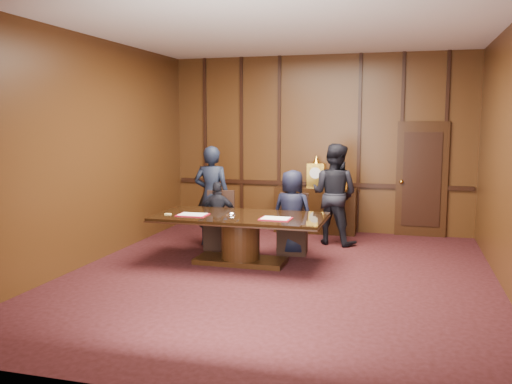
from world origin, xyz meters
The scene contains 13 objects.
room centered at (0.07, 0.14, 1.72)m, with size 7.00×7.04×3.50m.
sideboard centered at (0.00, 3.26, 0.49)m, with size 1.60×0.45×1.54m.
conference_table centered at (-0.73, 0.59, 0.51)m, with size 2.62×1.32×0.76m.
folder_left centered at (-1.44, 0.39, 0.77)m, with size 0.47×0.34×0.02m.
folder_right centered at (-0.13, 0.40, 0.77)m, with size 0.47×0.34×0.02m.
inkstand centered at (-0.73, 0.14, 0.81)m, with size 0.20×0.14×0.12m.
notepad centered at (-1.84, 0.35, 0.77)m, with size 0.10×0.07×0.01m, color tan.
chair_left centered at (-1.39, 1.46, 0.29)m, with size 0.56×0.56×0.99m.
chair_right centered at (-0.09, 1.46, 0.29)m, with size 0.53×0.53×0.99m.
signatory_left centered at (-1.38, 1.39, 0.59)m, with size 0.69×0.29×1.17m, color black.
signatory_right centered at (-0.08, 1.39, 0.70)m, with size 0.69×0.45×1.41m, color black.
witness_left centered at (-1.61, 1.69, 0.89)m, with size 0.65×0.42×1.77m, color black.
witness_right centered at (0.48, 2.36, 0.91)m, with size 0.88×0.69×1.81m, color black.
Camera 1 is at (1.72, -7.29, 2.20)m, focal length 38.00 mm.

